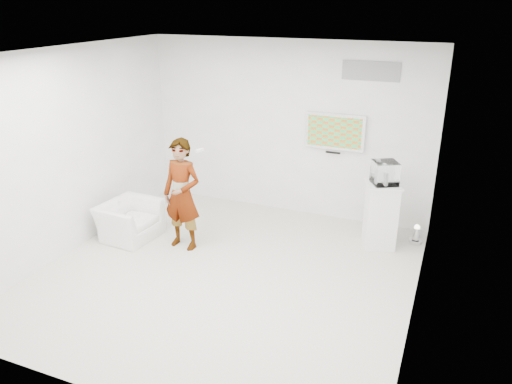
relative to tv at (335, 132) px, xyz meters
The scene contains 10 objects.
room 2.59m from the tv, 109.13° to the right, with size 5.01×5.01×3.00m.
tv is the anchor object (origin of this frame).
logo_decal 1.12m from the tv, ahead, with size 0.90×0.02×0.30m, color gray.
person 2.73m from the tv, 133.39° to the right, with size 0.63×0.41×1.72m, color silver.
armchair 3.64m from the tv, 144.65° to the right, with size 0.90×0.79×0.58m, color silver.
pedestal 1.60m from the tv, 37.77° to the right, with size 0.50×0.50×1.02m, color silver.
floor_uplight 2.10m from the tv, 17.21° to the right, with size 0.19×0.19×0.30m, color silver.
vitrine 1.27m from the tv, 37.77° to the right, with size 0.34×0.34×0.34m, color silver.
console 1.29m from the tv, 37.77° to the right, with size 0.04×0.14×0.19m, color silver.
wii_remote 2.37m from the tv, 130.95° to the right, with size 0.04×0.14×0.04m, color silver.
Camera 1 is at (2.70, -5.46, 3.61)m, focal length 35.00 mm.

